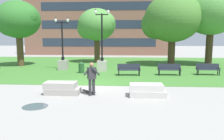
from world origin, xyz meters
TOP-DOWN VIEW (x-y plane):
  - ground_plane at (0.00, 0.00)m, footprint 140.00×140.00m
  - grass_lawn at (0.00, 10.00)m, footprint 40.00×20.00m
  - concrete_block_center at (-1.11, -2.11)m, footprint 1.85×0.90m
  - concrete_block_left at (3.33, -2.32)m, footprint 1.80×0.90m
  - person_skateboarder at (0.52, -2.30)m, footprint 0.88×0.44m
  - skateboard at (0.28, -1.86)m, footprint 0.92×0.80m
  - puddle at (-1.64, -4.31)m, footprint 1.10×1.10m
  - park_bench_near_left at (2.49, 3.85)m, footprint 1.83×0.66m
  - park_bench_near_right at (5.68, 4.13)m, footprint 1.81×0.55m
  - park_bench_far_left at (8.76, 4.43)m, footprint 1.81×0.57m
  - lamp_post_right at (-3.54, 6.52)m, footprint 1.32×0.80m
  - lamp_post_center at (0.13, 6.08)m, footprint 1.32×0.80m
  - tree_near_right at (7.03, 10.54)m, footprint 6.18×5.89m
  - tree_far_right at (-8.85, 9.02)m, footprint 4.69×4.46m
  - tree_far_left at (-1.25, 12.77)m, footprint 4.63×4.41m
  - tree_near_left at (11.08, 10.93)m, footprint 5.81×5.53m
  - trash_bin at (-1.48, 4.80)m, footprint 0.49×0.49m
  - building_facade_distant at (-2.46, 24.50)m, footprint 25.86×1.03m

SIDE VIEW (x-z plane):
  - ground_plane at x=0.00m, z-range 0.00..0.00m
  - puddle at x=-1.64m, z-range 0.00..0.01m
  - grass_lawn at x=0.00m, z-range 0.00..0.02m
  - skateboard at x=0.28m, z-range 0.02..0.15m
  - concrete_block_center at x=-1.11m, z-range -0.01..0.63m
  - concrete_block_left at x=3.33m, z-range -0.01..0.63m
  - trash_bin at x=-1.48m, z-range 0.02..0.98m
  - park_bench_near_left at x=2.49m, z-range 0.09..0.99m
  - park_bench_near_right at x=5.68m, z-range 0.09..0.99m
  - park_bench_far_left at x=8.76m, z-range 0.09..0.99m
  - person_skateboarder at x=0.52m, z-range 0.11..1.82m
  - lamp_post_right at x=-3.54m, z-range -1.39..3.38m
  - lamp_post_center at x=0.13m, z-range -1.60..3.82m
  - tree_far_left at x=-1.25m, z-range 1.24..7.58m
  - tree_far_right at x=-8.85m, z-range 1.38..8.08m
  - tree_near_right at x=7.03m, z-range 1.18..8.67m
  - tree_near_left at x=11.08m, z-range 1.55..9.47m
  - building_facade_distant at x=-2.46m, z-range -0.01..12.38m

